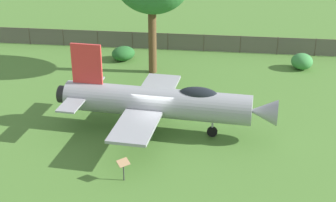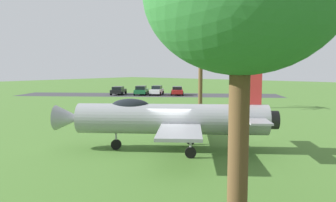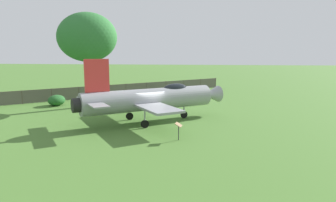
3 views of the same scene
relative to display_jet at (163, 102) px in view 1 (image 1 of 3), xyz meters
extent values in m
plane|color=#47722D|center=(-0.30, -0.21, -1.88)|extent=(200.00, 200.00, 0.00)
cylinder|color=gray|center=(-0.30, -0.21, -0.04)|extent=(9.93, 7.54, 1.73)
cone|color=gray|center=(4.67, 3.19, -0.04)|extent=(2.15, 2.12, 1.47)
cylinder|color=black|center=(-4.99, -3.40, -0.04)|extent=(1.08, 1.20, 1.04)
ellipsoid|color=black|center=(1.67, 1.14, 0.70)|extent=(2.32, 1.98, 0.84)
cube|color=red|center=(-3.71, -2.53, 2.02)|extent=(1.57, 1.13, 2.38)
cube|color=gray|center=(-2.33, 1.80, -0.25)|extent=(3.94, 4.39, 0.16)
cube|color=gray|center=(0.82, -2.82, -0.25)|extent=(3.94, 4.39, 0.16)
cube|color=gray|center=(-5.06, -1.32, 0.13)|extent=(1.92, 2.11, 0.10)
cube|color=gray|center=(-3.07, -4.23, 0.13)|extent=(1.92, 2.11, 0.10)
cylinder|color=#A5A8AD|center=(2.38, 1.63, -0.90)|extent=(0.12, 0.12, 1.37)
cylinder|color=black|center=(2.38, 1.63, -1.58)|extent=(0.60, 0.49, 0.60)
cylinder|color=#A5A8AD|center=(-2.08, 0.47, -0.90)|extent=(0.12, 0.12, 1.37)
cylinder|color=black|center=(-2.08, 0.47, -1.58)|extent=(0.60, 0.49, 0.60)
cylinder|color=#A5A8AD|center=(-0.32, -2.11, -0.90)|extent=(0.12, 0.12, 1.37)
cylinder|color=black|center=(-0.32, -2.11, -1.58)|extent=(0.60, 0.49, 0.60)
cylinder|color=brown|center=(-7.56, 6.06, 0.79)|extent=(0.60, 0.60, 5.35)
cylinder|color=#4C4238|center=(-1.03, 18.17, -1.14)|extent=(0.08, 0.08, 1.48)
cylinder|color=#4C4238|center=(-3.41, 16.25, -1.14)|extent=(0.08, 0.08, 1.48)
cylinder|color=#4C4238|center=(-5.78, 14.33, -1.14)|extent=(0.08, 0.08, 1.48)
cylinder|color=#4C4238|center=(-8.16, 12.42, -1.14)|extent=(0.08, 0.08, 1.48)
cylinder|color=#4C4238|center=(-10.53, 10.50, -1.14)|extent=(0.08, 0.08, 1.48)
cylinder|color=#4C4238|center=(-12.91, 8.58, -1.14)|extent=(0.08, 0.08, 1.48)
cylinder|color=#4C4238|center=(-15.28, 6.66, -1.14)|extent=(0.08, 0.08, 1.48)
cylinder|color=#4C4238|center=(-17.66, 4.75, -1.14)|extent=(0.08, 0.08, 1.48)
cylinder|color=#4C4238|center=(-20.03, 2.83, -1.14)|extent=(0.08, 0.08, 1.48)
cylinder|color=#4C4238|center=(-9.34, 11.46, -0.45)|extent=(30.91, 24.96, 0.05)
cube|color=#59544C|center=(-9.34, 11.46, -1.14)|extent=(30.89, 24.94, 1.42)
ellipsoid|color=#387F3D|center=(-0.09, 14.75, -1.26)|extent=(1.65, 1.61, 1.24)
ellipsoid|color=#235B26|center=(-11.17, 6.14, -1.32)|extent=(1.68, 1.95, 1.12)
cylinder|color=#333333|center=(2.40, -4.96, -1.43)|extent=(0.06, 0.06, 0.90)
cube|color=olive|center=(2.40, -4.96, -0.86)|extent=(0.47, 0.65, 0.25)
camera|label=1|loc=(19.39, -18.27, 12.25)|focal=54.69mm
camera|label=2|loc=(-11.92, 14.96, 2.94)|focal=36.10mm
camera|label=3|loc=(3.74, -23.92, 3.82)|focal=32.75mm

